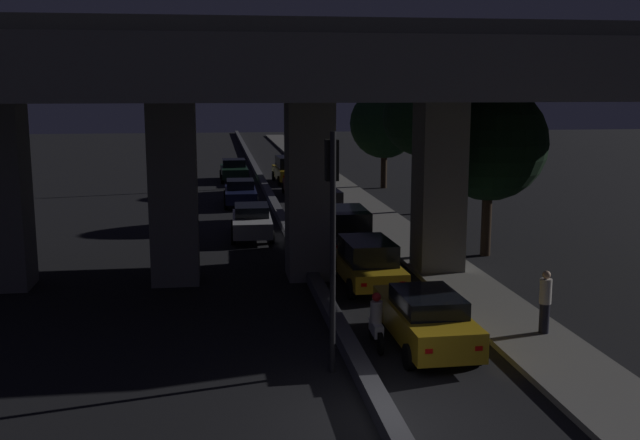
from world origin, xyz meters
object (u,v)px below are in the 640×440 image
Objects in this scene: pedestrian_on_sidewalk at (545,302)px; car_taxi_yellow_second at (368,262)px; car_dark_red_fifth at (299,185)px; motorcycle_blue_filtering_mid at (324,258)px; car_taxi_yellow_lead at (425,318)px; car_taxi_yellow_sixth at (289,169)px; traffic_light_left_of_median at (332,211)px; car_white_lead_oncoming at (252,221)px; car_dark_green_third_oncoming at (234,170)px; street_lamp at (320,118)px; car_grey_third at (347,228)px; car_dark_red_fourth at (323,204)px; car_dark_blue_second_oncoming at (240,192)px; motorcycle_white_filtering_near at (376,324)px.

car_taxi_yellow_second is at bearing 121.65° from pedestrian_on_sidewalk.
motorcycle_blue_filtering_mid is (-1.31, -19.63, -0.13)m from car_dark_red_fifth.
car_taxi_yellow_sixth is at bearing -0.64° from car_taxi_yellow_lead.
car_white_lead_oncoming is (-1.08, 16.51, -3.14)m from traffic_light_left_of_median.
car_taxi_yellow_lead reaches higher than car_white_lead_oncoming.
traffic_light_left_of_median is at bearing 0.80° from car_dark_green_third_oncoming.
street_lamp is 27.41m from car_taxi_yellow_second.
pedestrian_on_sidewalk is at bearing -163.11° from car_grey_third.
car_taxi_yellow_sixth reaches higher than car_taxi_yellow_lead.
car_dark_red_fourth is 7.05m from car_dark_blue_second_oncoming.
car_taxi_yellow_sixth is at bearing 1.31° from car_grey_third.
traffic_light_left_of_median is at bearing 160.28° from car_taxi_yellow_second.
motorcycle_white_filtering_near is 4.65m from pedestrian_on_sidewalk.
car_taxi_yellow_second reaches higher than car_dark_red_fifth.
car_dark_blue_second_oncoming is (-3.96, 5.83, -0.10)m from car_dark_red_fourth.
car_dark_red_fourth is at bearing 100.08° from pedestrian_on_sidewalk.
car_dark_blue_second_oncoming is at bearing 17.95° from car_grey_third.
car_taxi_yellow_sixth is 2.72× the size of motorcycle_white_filtering_near.
car_dark_red_fifth is 27.85m from pedestrian_on_sidewalk.
car_dark_green_third_oncoming is at bearing 152.37° from street_lamp.
traffic_light_left_of_median is at bearing 173.44° from car_taxi_yellow_sixth.
car_taxi_yellow_lead reaches higher than car_dark_red_fifth.
car_white_lead_oncoming and car_dark_blue_second_oncoming have the same top height.
car_taxi_yellow_second is 30.38m from car_dark_green_third_oncoming.
car_dark_red_fifth is (2.51, 29.09, -3.18)m from traffic_light_left_of_median.
pedestrian_on_sidewalk is (4.84, -7.99, 0.46)m from motorcycle_blue_filtering_mid.
car_dark_red_fifth is 4.83m from car_dark_blue_second_oncoming.
car_dark_red_fifth is 27.64m from motorcycle_white_filtering_near.
car_dark_blue_second_oncoming is 2.62× the size of motorcycle_white_filtering_near.
pedestrian_on_sidewalk is (3.34, -18.77, 0.19)m from car_dark_red_fourth.
car_dark_green_third_oncoming is 2.66× the size of pedestrian_on_sidewalk.
car_dark_blue_second_oncoming is (-5.85, -8.39, -3.87)m from street_lamp.
street_lamp is 1.82× the size of car_dark_red_fifth.
car_dark_red_fifth is at bearing 1.57° from car_grey_third.
street_lamp is 1.65× the size of car_taxi_yellow_lead.
car_taxi_yellow_sixth is (2.54, 35.86, -2.93)m from traffic_light_left_of_median.
motorcycle_blue_filtering_mid is (-1.34, -26.40, -0.38)m from car_taxi_yellow_sixth.
traffic_light_left_of_median is 20.65m from car_dark_red_fourth.
car_grey_third is 12.19m from pedestrian_on_sidewalk.
car_dark_green_third_oncoming is at bearing 25.66° from car_dark_red_fifth.
car_dark_green_third_oncoming is 2.57× the size of motorcycle_white_filtering_near.
car_taxi_yellow_second is (2.40, 7.40, -3.03)m from traffic_light_left_of_median.
car_taxi_yellow_second is at bearing 1.79° from car_taxi_yellow_lead.
motorcycle_blue_filtering_mid is (-0.21, 7.98, -0.04)m from motorcycle_white_filtering_near.
car_taxi_yellow_second reaches higher than car_taxi_yellow_lead.
pedestrian_on_sidewalk is (6.05, 1.47, -2.85)m from traffic_light_left_of_median.
traffic_light_left_of_median is 1.18× the size of car_taxi_yellow_sixth.
car_dark_red_fourth is at bearing 34.71° from car_dark_blue_second_oncoming.
car_taxi_yellow_sixth is at bearing 65.07° from car_dark_green_third_oncoming.
car_dark_red_fourth is 5.32m from car_white_lead_oncoming.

